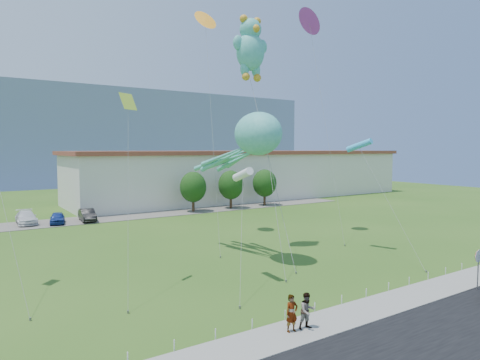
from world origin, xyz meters
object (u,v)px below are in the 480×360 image
pedestrian_right (307,311)px  parked_car_black (87,215)px  pedestrian_left (292,313)px  parked_car_blue (57,218)px  parked_car_white (26,218)px  octopus_kite (250,143)px  stop_sign (478,260)px  warehouse (249,174)px  teddy_bear_kite (250,47)px

pedestrian_right → parked_car_black: bearing=100.1°
pedestrian_left → parked_car_blue: pedestrian_left is taller
pedestrian_right → parked_car_white: size_ratio=0.34×
parked_car_white → parked_car_blue: (2.97, -1.72, -0.08)m
parked_car_blue → octopus_kite: octopus_kite is taller
stop_sign → octopus_kite: size_ratio=0.22×
parked_car_blue → octopus_kite: 27.92m
warehouse → pedestrian_left: bearing=-122.5°
stop_sign → parked_car_black: (-13.39, 38.24, -1.09)m
pedestrian_left → parked_car_black: 36.74m
stop_sign → parked_car_black: stop_sign is taller
parked_car_white → warehouse: bearing=14.4°
parked_car_blue → parked_car_black: size_ratio=0.86×
parked_car_black → warehouse: bearing=22.8°
warehouse → teddy_bear_kite: teddy_bear_kite is taller
parked_car_white → teddy_bear_kite: bearing=-57.4°
pedestrian_right → parked_car_black: 36.90m
parked_car_blue → stop_sign: bearing=-53.9°
pedestrian_left → parked_car_blue: (-3.42, 36.79, -0.26)m
parked_car_white → parked_car_blue: parked_car_white is taller
stop_sign → pedestrian_right: (-12.45, 1.36, -0.91)m
pedestrian_right → parked_car_white: pedestrian_right is taller
warehouse → parked_car_white: bearing=-167.2°
pedestrian_left → stop_sign: bearing=-0.8°
teddy_bear_kite → parked_car_black: bearing=109.9°
warehouse → octopus_kite: octopus_kite is taller
parked_car_black → octopus_kite: 26.93m
stop_sign → parked_car_white: size_ratio=0.50×
pedestrian_right → octopus_kite: bearing=76.0°
stop_sign → parked_car_blue: bearing=113.5°
pedestrian_right → parked_car_blue: pedestrian_right is taller
stop_sign → octopus_kite: 16.81m
warehouse → parked_car_blue: size_ratio=16.23×
warehouse → octopus_kite: 42.63m
pedestrian_right → teddy_bear_kite: 22.85m
pedestrian_right → octopus_kite: (4.99, 11.93, 8.02)m
warehouse → parked_car_black: warehouse is taller
warehouse → parked_car_black: bearing=-161.6°
warehouse → pedestrian_left: size_ratio=35.28×
octopus_kite → parked_car_white: bearing=114.5°
parked_car_white → pedestrian_left: bearing=-78.9°
pedestrian_left → parked_car_blue: size_ratio=0.46×
warehouse → parked_car_black: 31.68m
parked_car_white → octopus_kite: size_ratio=0.44×
pedestrian_right → parked_car_black: pedestrian_right is taller
pedestrian_left → warehouse: bearing=63.2°
parked_car_blue → warehouse: bearing=29.2°
teddy_bear_kite → octopus_kite: bearing=-125.2°
parked_car_black → octopus_kite: bearing=-72.2°
pedestrian_right → octopus_kite: octopus_kite is taller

